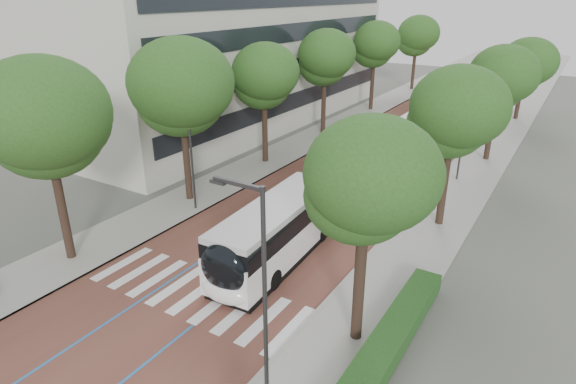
% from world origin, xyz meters
% --- Properties ---
extents(ground, '(160.00, 160.00, 0.00)m').
position_xyz_m(ground, '(0.00, 0.00, 0.00)').
color(ground, '#51544C').
rests_on(ground, ground).
extents(road, '(11.00, 140.00, 0.02)m').
position_xyz_m(road, '(0.00, 40.00, 0.01)').
color(road, brown).
rests_on(road, ground).
extents(sidewalk_left, '(4.00, 140.00, 0.12)m').
position_xyz_m(sidewalk_left, '(-7.50, 40.00, 0.06)').
color(sidewalk_left, gray).
rests_on(sidewalk_left, ground).
extents(sidewalk_right, '(4.00, 140.00, 0.12)m').
position_xyz_m(sidewalk_right, '(7.50, 40.00, 0.06)').
color(sidewalk_right, gray).
rests_on(sidewalk_right, ground).
extents(kerb_left, '(0.20, 140.00, 0.14)m').
position_xyz_m(kerb_left, '(-5.60, 40.00, 0.06)').
color(kerb_left, gray).
rests_on(kerb_left, ground).
extents(kerb_right, '(0.20, 140.00, 0.14)m').
position_xyz_m(kerb_right, '(5.60, 40.00, 0.06)').
color(kerb_right, gray).
rests_on(kerb_right, ground).
extents(zebra_crossing, '(10.55, 3.60, 0.01)m').
position_xyz_m(zebra_crossing, '(0.20, 1.00, 0.03)').
color(zebra_crossing, silver).
rests_on(zebra_crossing, ground).
extents(lane_line_left, '(0.12, 126.00, 0.01)m').
position_xyz_m(lane_line_left, '(-1.60, 40.00, 0.02)').
color(lane_line_left, '#2267AE').
rests_on(lane_line_left, road).
extents(lane_line_right, '(0.12, 126.00, 0.01)m').
position_xyz_m(lane_line_right, '(1.60, 40.00, 0.02)').
color(lane_line_right, '#2267AE').
rests_on(lane_line_right, road).
extents(office_building, '(18.11, 40.00, 14.00)m').
position_xyz_m(office_building, '(-19.47, 28.00, 7.00)').
color(office_building, '#A9A79C').
rests_on(office_building, ground).
extents(hedge, '(1.20, 14.00, 0.80)m').
position_xyz_m(hedge, '(9.10, 0.00, 0.52)').
color(hedge, '#153C14').
rests_on(hedge, sidewalk_right).
extents(streetlight_near, '(1.82, 0.20, 8.00)m').
position_xyz_m(streetlight_near, '(6.62, -3.00, 4.82)').
color(streetlight_near, '#323335').
rests_on(streetlight_near, sidewalk_right).
extents(streetlight_far, '(1.82, 0.20, 8.00)m').
position_xyz_m(streetlight_far, '(6.62, 22.00, 4.82)').
color(streetlight_far, '#323335').
rests_on(streetlight_far, sidewalk_right).
extents(lamp_post_left, '(0.14, 0.14, 8.00)m').
position_xyz_m(lamp_post_left, '(-6.10, 8.00, 4.12)').
color(lamp_post_left, '#323335').
rests_on(lamp_post_left, sidewalk_left).
extents(trees_left, '(6.44, 60.86, 9.94)m').
position_xyz_m(trees_left, '(-7.50, 22.25, 7.05)').
color(trees_left, black).
rests_on(trees_left, ground).
extents(trees_right, '(5.78, 47.27, 8.81)m').
position_xyz_m(trees_right, '(7.70, 25.00, 6.19)').
color(trees_right, black).
rests_on(trees_right, ground).
extents(lead_bus, '(3.53, 18.51, 3.20)m').
position_xyz_m(lead_bus, '(1.52, 9.26, 1.63)').
color(lead_bus, black).
rests_on(lead_bus, ground).
extents(bus_queued_0, '(2.78, 12.45, 3.20)m').
position_xyz_m(bus_queued_0, '(1.98, 25.02, 1.62)').
color(bus_queued_0, white).
rests_on(bus_queued_0, ground).
extents(bus_queued_1, '(2.73, 12.44, 3.20)m').
position_xyz_m(bus_queued_1, '(2.01, 38.15, 1.62)').
color(bus_queued_1, white).
rests_on(bus_queued_1, ground).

